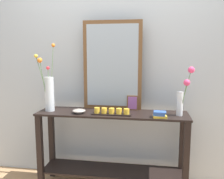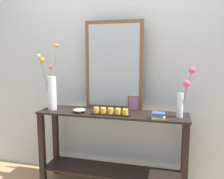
% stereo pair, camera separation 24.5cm
% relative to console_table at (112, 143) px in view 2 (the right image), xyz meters
% --- Properties ---
extents(wall_back, '(6.40, 0.08, 2.70)m').
position_rel_console_table_xyz_m(wall_back, '(0.00, 0.31, 0.85)').
color(wall_back, '#B2BCC1').
rests_on(wall_back, ground).
extents(console_table, '(1.54, 0.38, 0.83)m').
position_rel_console_table_xyz_m(console_table, '(0.00, 0.00, 0.00)').
color(console_table, black).
rests_on(console_table, ground).
extents(mirror_leaning, '(0.63, 0.03, 0.95)m').
position_rel_console_table_xyz_m(mirror_leaning, '(-0.02, 0.16, 0.80)').
color(mirror_leaning, brown).
rests_on(mirror_leaning, console_table).
extents(tall_vase_left, '(0.16, 0.22, 0.71)m').
position_rel_console_table_xyz_m(tall_vase_left, '(-0.66, -0.03, 0.54)').
color(tall_vase_left, silver).
rests_on(tall_vase_left, console_table).
extents(vase_right, '(0.16, 0.11, 0.48)m').
position_rel_console_table_xyz_m(vase_right, '(0.70, -0.03, 0.54)').
color(vase_right, silver).
rests_on(vase_right, console_table).
extents(candle_tray, '(0.39, 0.09, 0.07)m').
position_rel_console_table_xyz_m(candle_tray, '(0.01, -0.09, 0.36)').
color(candle_tray, black).
rests_on(candle_tray, console_table).
extents(picture_frame_small, '(0.12, 0.01, 0.16)m').
position_rel_console_table_xyz_m(picture_frame_small, '(0.20, 0.14, 0.41)').
color(picture_frame_small, brown).
rests_on(picture_frame_small, console_table).
extents(decorative_bowl, '(0.13, 0.13, 0.04)m').
position_rel_console_table_xyz_m(decorative_bowl, '(-0.33, -0.08, 0.36)').
color(decorative_bowl, '#9E9389').
rests_on(decorative_bowl, console_table).
extents(book_stack, '(0.13, 0.09, 0.06)m').
position_rel_console_table_xyz_m(book_stack, '(0.48, -0.13, 0.36)').
color(book_stack, gold).
rests_on(book_stack, console_table).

